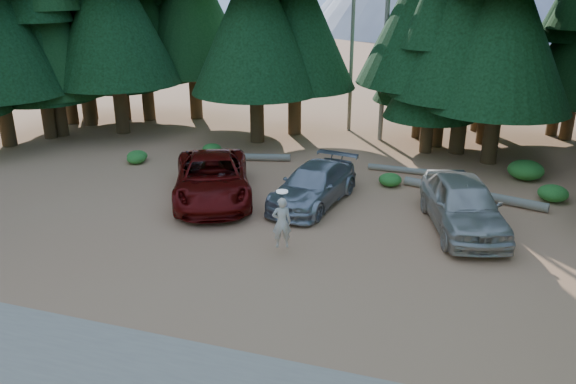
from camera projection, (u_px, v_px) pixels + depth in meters
name	position (u px, v px, depth m)	size (l,w,h in m)	color
ground	(280.00, 256.00, 17.24)	(160.00, 160.00, 0.00)	#BA794F
forest_belt_north	(366.00, 136.00, 30.62)	(36.00, 7.00, 22.00)	black
snag_front	(387.00, 23.00, 27.83)	(0.24, 0.24, 12.00)	gray
snag_back	(352.00, 39.00, 30.09)	(0.20, 0.20, 10.00)	gray
red_pickup	(212.00, 178.00, 21.55)	(2.80, 6.08, 1.69)	#5F0908
silver_minivan_center	(313.00, 185.00, 21.12)	(2.03, 4.99, 1.45)	#96999E
silver_minivan_right	(463.00, 204.00, 18.85)	(2.13, 5.29, 1.80)	#B4AEA0
frisbee_player	(282.00, 222.00, 17.11)	(0.70, 0.60, 1.83)	beige
log_left	(240.00, 157.00, 26.42)	(0.34, 0.34, 4.70)	gray
log_mid	(406.00, 170.00, 24.66)	(0.27, 0.27, 3.32)	gray
log_right	(472.00, 194.00, 21.83)	(0.35, 0.35, 5.53)	gray
shrub_far_left	(137.00, 156.00, 26.23)	(0.94, 0.94, 0.52)	#216F24
shrub_left	(212.00, 149.00, 27.34)	(0.94, 0.94, 0.51)	#216F24
shrub_center_left	(309.00, 173.00, 23.96)	(0.89, 0.89, 0.49)	#216F24
shrub_center_right	(390.00, 180.00, 23.11)	(0.94, 0.94, 0.52)	#216F24
shrub_right	(453.00, 177.00, 23.45)	(0.88, 0.88, 0.48)	#216F24
shrub_far_right	(526.00, 170.00, 23.83)	(1.48, 1.48, 0.82)	#216F24
shrub_edge_west	(136.00, 159.00, 25.96)	(0.85, 0.85, 0.47)	#216F24
shrub_edge_east	(553.00, 193.00, 21.50)	(1.12, 1.12, 0.62)	#216F24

